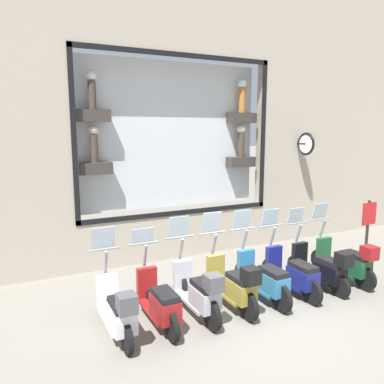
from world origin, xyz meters
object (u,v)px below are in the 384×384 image
(scooter_olive_4, at_px, (234,284))
(scooter_silver_5, at_px, (199,292))
(scooter_red_6, at_px, (159,302))
(scooter_green_0, at_px, (347,261))
(scooter_white_7, at_px, (118,310))
(shop_sign_post, at_px, (367,231))
(scooter_teal_3, at_px, (264,279))
(scooter_navy_2, at_px, (293,273))
(scooter_black_1, at_px, (322,268))

(scooter_olive_4, height_order, scooter_silver_5, scooter_olive_4)
(scooter_olive_4, xyz_separation_m, scooter_red_6, (0.05, 1.47, -0.06))
(scooter_green_0, xyz_separation_m, scooter_white_7, (-0.00, 5.14, -0.01))
(scooter_silver_5, bearing_deg, shop_sign_post, -83.98)
(scooter_teal_3, xyz_separation_m, scooter_silver_5, (-0.06, 1.47, 0.04))
(scooter_green_0, distance_m, scooter_white_7, 5.14)
(scooter_red_6, relative_size, shop_sign_post, 1.09)
(scooter_teal_3, relative_size, scooter_silver_5, 1.00)
(scooter_navy_2, relative_size, shop_sign_post, 1.09)
(scooter_navy_2, height_order, scooter_silver_5, scooter_silver_5)
(shop_sign_post, bearing_deg, scooter_navy_2, 99.74)
(scooter_teal_3, bearing_deg, scooter_red_6, 90.20)
(scooter_teal_3, distance_m, scooter_olive_4, 0.74)
(scooter_green_0, bearing_deg, scooter_black_1, 90.73)
(scooter_green_0, bearing_deg, scooter_white_7, 90.05)
(scooter_navy_2, height_order, shop_sign_post, shop_sign_post)
(scooter_teal_3, bearing_deg, scooter_silver_5, 92.25)
(scooter_black_1, height_order, shop_sign_post, shop_sign_post)
(scooter_silver_5, xyz_separation_m, shop_sign_post, (0.52, -4.91, 0.40))
(scooter_white_7, bearing_deg, scooter_black_1, -90.06)
(scooter_teal_3, distance_m, shop_sign_post, 3.50)
(scooter_teal_3, bearing_deg, shop_sign_post, -82.38)
(scooter_silver_5, xyz_separation_m, scooter_red_6, (0.05, 0.73, -0.06))
(scooter_navy_2, bearing_deg, scooter_silver_5, 91.38)
(scooter_navy_2, xyz_separation_m, scooter_red_6, (-0.00, 2.94, -0.01))
(scooter_black_1, xyz_separation_m, scooter_white_7, (0.00, 4.41, 0.01))
(scooter_olive_4, relative_size, scooter_silver_5, 1.00)
(scooter_navy_2, xyz_separation_m, shop_sign_post, (0.47, -2.71, 0.46))
(scooter_silver_5, relative_size, scooter_white_7, 1.01)
(scooter_black_1, distance_m, scooter_olive_4, 2.20)
(scooter_white_7, bearing_deg, scooter_green_0, -89.95)
(scooter_silver_5, bearing_deg, scooter_green_0, -90.12)
(scooter_black_1, distance_m, scooter_navy_2, 0.74)
(scooter_teal_3, distance_m, scooter_silver_5, 1.47)
(scooter_olive_4, xyz_separation_m, scooter_white_7, (-0.01, 2.20, -0.02))
(scooter_navy_2, xyz_separation_m, scooter_white_7, (-0.07, 3.67, 0.03))
(scooter_teal_3, xyz_separation_m, scooter_white_7, (-0.07, 2.94, 0.02))
(scooter_green_0, distance_m, scooter_silver_5, 3.67)
(scooter_black_1, bearing_deg, scooter_red_6, 88.96)
(scooter_black_1, distance_m, scooter_silver_5, 2.94)
(scooter_navy_2, height_order, scooter_red_6, scooter_navy_2)
(scooter_green_0, xyz_separation_m, scooter_black_1, (-0.01, 0.73, -0.02))
(scooter_silver_5, distance_m, scooter_red_6, 0.74)
(scooter_navy_2, bearing_deg, scooter_red_6, 90.06)
(scooter_teal_3, xyz_separation_m, shop_sign_post, (0.46, -3.44, 0.45))
(scooter_black_1, relative_size, scooter_teal_3, 0.99)
(scooter_black_1, bearing_deg, scooter_teal_3, 87.10)
(scooter_navy_2, distance_m, scooter_red_6, 2.94)
(scooter_navy_2, relative_size, scooter_silver_5, 0.99)
(scooter_green_0, height_order, scooter_teal_3, scooter_teal_3)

